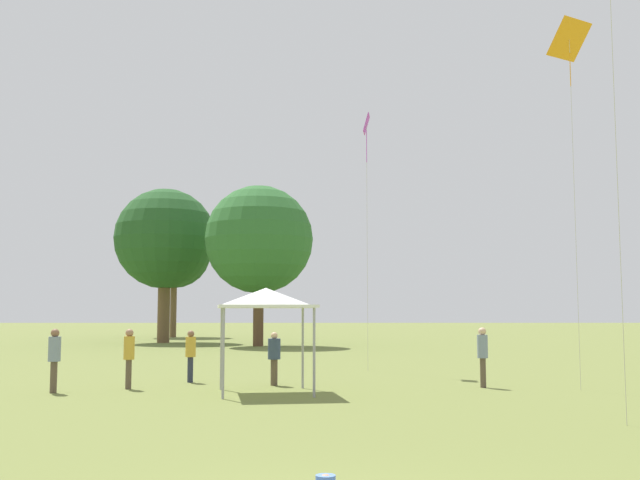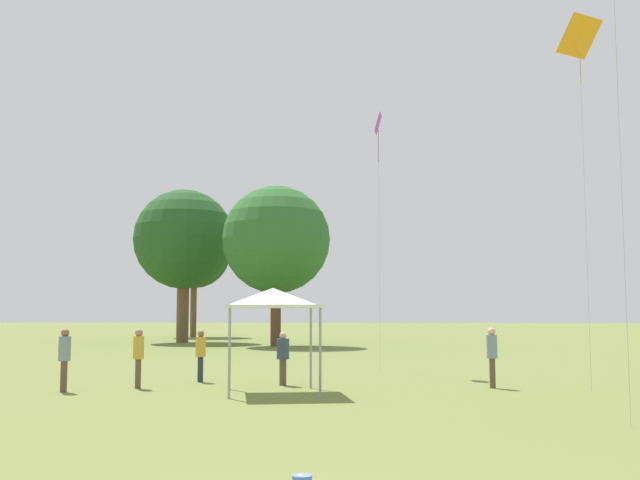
# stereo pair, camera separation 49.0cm
# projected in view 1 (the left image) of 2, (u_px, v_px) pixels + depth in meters

# --- Properties ---
(person_standing_0) EXTENTS (0.42, 0.42, 1.75)m
(person_standing_0) POSITION_uv_depth(u_px,v_px,m) (483.00, 351.00, 22.00)
(person_standing_0) COLOR brown
(person_standing_0) RESTS_ON ground
(person_standing_1) EXTENTS (0.33, 0.33, 1.63)m
(person_standing_1) POSITION_uv_depth(u_px,v_px,m) (191.00, 351.00, 23.61)
(person_standing_1) COLOR #282D42
(person_standing_1) RESTS_ON ground
(person_standing_2) EXTENTS (0.36, 0.36, 1.72)m
(person_standing_2) POSITION_uv_depth(u_px,v_px,m) (129.00, 353.00, 21.57)
(person_standing_2) COLOR brown
(person_standing_2) RESTS_ON ground
(person_standing_4) EXTENTS (0.44, 0.44, 1.60)m
(person_standing_4) POSITION_uv_depth(u_px,v_px,m) (274.00, 354.00, 22.63)
(person_standing_4) COLOR brown
(person_standing_4) RESTS_ON ground
(person_standing_5) EXTENTS (0.47, 0.47, 1.75)m
(person_standing_5) POSITION_uv_depth(u_px,v_px,m) (54.00, 354.00, 20.53)
(person_standing_5) COLOR brown
(person_standing_5) RESTS_ON ground
(canopy_tent) EXTENTS (2.96, 2.96, 2.87)m
(canopy_tent) POSITION_uv_depth(u_px,v_px,m) (266.00, 299.00, 20.60)
(canopy_tent) COLOR white
(canopy_tent) RESTS_ON ground
(kite_1) EXTENTS (0.32, 0.78, 9.90)m
(kite_1) POSITION_uv_depth(u_px,v_px,m) (367.00, 135.00, 29.14)
(kite_1) COLOR #B738C6
(kite_1) RESTS_ON ground
(kite_2) EXTENTS (1.42, 1.26, 10.75)m
(kite_2) POSITION_uv_depth(u_px,v_px,m) (569.00, 46.00, 22.14)
(kite_2) COLOR orange
(kite_2) RESTS_ON ground
(distant_tree_0) EXTENTS (7.37, 7.37, 11.29)m
(distant_tree_0) POSITION_uv_depth(u_px,v_px,m) (165.00, 239.00, 54.98)
(distant_tree_0) COLOR brown
(distant_tree_0) RESTS_ON ground
(distant_tree_1) EXTENTS (7.14, 7.14, 10.57)m
(distant_tree_1) POSITION_uv_depth(u_px,v_px,m) (259.00, 240.00, 49.38)
(distant_tree_1) COLOR brown
(distant_tree_1) RESTS_ON ground
(distant_tree_2) EXTENTS (6.51, 6.51, 10.85)m
(distant_tree_2) POSITION_uv_depth(u_px,v_px,m) (174.00, 252.00, 66.89)
(distant_tree_2) COLOR brown
(distant_tree_2) RESTS_ON ground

